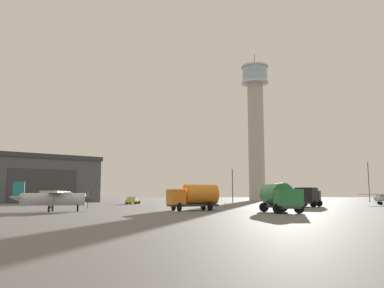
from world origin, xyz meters
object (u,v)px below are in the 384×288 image
(control_tower, at_px, (256,121))
(light_post_east, at_px, (369,178))
(truck_fuel_tanker_green, at_px, (279,196))
(car_white, at_px, (50,201))
(light_post_north, at_px, (232,182))
(traffic_cone_near_left, at_px, (51,206))
(car_yellow, at_px, (133,200))
(airplane_silver, at_px, (53,198))
(traffic_cone_near_right, at_px, (225,205))
(truck_fuel_tanker_orange, at_px, (194,196))
(truck_box_black, at_px, (308,196))

(control_tower, bearing_deg, light_post_east, -44.26)
(control_tower, distance_m, light_post_east, 37.79)
(truck_fuel_tanker_green, relative_size, car_white, 1.37)
(control_tower, relative_size, light_post_north, 6.01)
(traffic_cone_near_left, bearing_deg, car_white, 112.61)
(light_post_north, bearing_deg, car_yellow, -152.49)
(traffic_cone_near_left, bearing_deg, airplane_silver, -68.07)
(truck_fuel_tanker_green, distance_m, traffic_cone_near_right, 17.70)
(car_yellow, bearing_deg, car_white, 116.85)
(control_tower, height_order, car_white, control_tower)
(light_post_north, bearing_deg, truck_fuel_tanker_green, -87.65)
(control_tower, height_order, light_post_east, control_tower)
(truck_fuel_tanker_green, relative_size, car_yellow, 1.61)
(truck_fuel_tanker_orange, bearing_deg, car_yellow, -89.46)
(control_tower, height_order, traffic_cone_near_right, control_tower)
(airplane_silver, xyz_separation_m, light_post_north, (22.75, 44.00, 3.06))
(car_yellow, bearing_deg, airplane_silver, 178.43)
(control_tower, relative_size, truck_fuel_tanker_orange, 7.32)
(car_white, height_order, traffic_cone_near_right, car_white)
(truck_box_black, bearing_deg, truck_fuel_tanker_orange, 156.95)
(traffic_cone_near_right, bearing_deg, traffic_cone_near_left, -171.69)
(truck_box_black, distance_m, light_post_north, 28.69)
(light_post_east, relative_size, traffic_cone_near_left, 15.39)
(control_tower, distance_m, car_yellow, 56.65)
(truck_box_black, xyz_separation_m, light_post_north, (-9.59, 26.87, 2.98))
(car_white, height_order, traffic_cone_near_left, car_white)
(light_post_east, bearing_deg, car_white, -159.25)
(truck_fuel_tanker_green, distance_m, truck_fuel_tanker_orange, 10.09)
(car_white, distance_m, traffic_cone_near_left, 16.83)
(control_tower, distance_m, truck_fuel_tanker_orange, 78.09)
(truck_fuel_tanker_green, relative_size, traffic_cone_near_left, 10.48)
(truck_fuel_tanker_green, bearing_deg, traffic_cone_near_right, -174.66)
(truck_box_black, height_order, light_post_east, light_post_east)
(airplane_silver, xyz_separation_m, truck_fuel_tanker_green, (24.61, -1.54, 0.15))
(truck_fuel_tanker_orange, relative_size, car_white, 1.27)
(truck_fuel_tanker_green, xyz_separation_m, light_post_north, (-1.87, 45.54, 2.92))
(truck_fuel_tanker_green, height_order, traffic_cone_near_right, truck_fuel_tanker_green)
(car_white, distance_m, traffic_cone_near_right, 33.20)
(truck_box_black, distance_m, truck_fuel_tanker_green, 20.20)
(control_tower, relative_size, truck_box_black, 6.63)
(control_tower, height_order, airplane_silver, control_tower)
(control_tower, bearing_deg, car_white, -131.83)
(airplane_silver, bearing_deg, car_yellow, 72.99)
(control_tower, height_order, light_post_north, control_tower)
(airplane_silver, bearing_deg, traffic_cone_near_left, 99.44)
(truck_box_black, relative_size, light_post_east, 0.70)
(car_yellow, bearing_deg, control_tower, -31.93)
(control_tower, bearing_deg, traffic_cone_near_right, -101.63)
(truck_box_black, height_order, car_white, truck_box_black)
(airplane_silver, distance_m, traffic_cone_near_right, 25.08)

